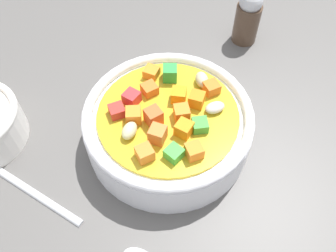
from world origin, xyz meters
TOP-DOWN VIEW (x-y plane):
  - ground_plane at (0.00, 0.00)cm, footprint 140.00×140.00cm
  - soup_bowl_main at (-0.00, 0.00)cm, footprint 18.44×18.44cm
  - spoon at (12.99, 3.67)cm, footprint 11.02×21.19cm
  - pepper_shaker at (-18.78, -8.53)cm, footprint 3.49×3.49cm

SIDE VIEW (x-z plane):
  - ground_plane at x=0.00cm, z-range -2.00..0.00cm
  - spoon at x=12.99cm, z-range -0.03..0.95cm
  - soup_bowl_main at x=0.00cm, z-range -0.41..6.23cm
  - pepper_shaker at x=-18.78cm, z-range -0.06..7.89cm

